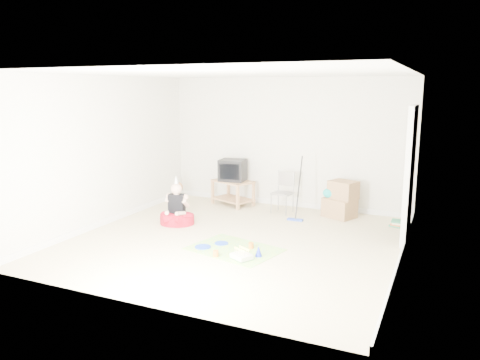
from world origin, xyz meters
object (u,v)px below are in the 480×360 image
at_px(cardboard_boxes, 340,200).
at_px(birthday_cake, 242,257).
at_px(tv_stand, 233,191).
at_px(crt_tv, 233,170).
at_px(folding_chair, 282,193).
at_px(seated_woman, 177,213).

xyz_separation_m(cardboard_boxes, birthday_cake, (-0.79, -2.78, -0.29)).
bearing_deg(birthday_cake, tv_stand, 117.15).
distance_m(cardboard_boxes, birthday_cake, 2.91).
height_order(crt_tv, cardboard_boxes, crt_tv).
xyz_separation_m(tv_stand, birthday_cake, (1.46, -2.84, -0.26)).
distance_m(tv_stand, folding_chair, 1.16).
distance_m(tv_stand, cardboard_boxes, 2.25).
distance_m(crt_tv, folding_chair, 1.21).
height_order(cardboard_boxes, seated_woman, seated_woman).
xyz_separation_m(folding_chair, cardboard_boxes, (1.10, 0.13, -0.06)).
xyz_separation_m(folding_chair, seated_woman, (-1.46, -1.49, -0.20)).
bearing_deg(crt_tv, seated_woman, -106.09).
distance_m(folding_chair, birthday_cake, 2.69).
relative_size(cardboard_boxes, birthday_cake, 2.01).
bearing_deg(crt_tv, tv_stand, 84.47).
height_order(tv_stand, seated_woman, seated_woman).
height_order(folding_chair, birthday_cake, folding_chair).
bearing_deg(tv_stand, crt_tv, -90.00).
relative_size(crt_tv, folding_chair, 0.64).
bearing_deg(seated_woman, tv_stand, 79.44).
bearing_deg(birthday_cake, folding_chair, 96.70).
bearing_deg(tv_stand, cardboard_boxes, -1.45).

